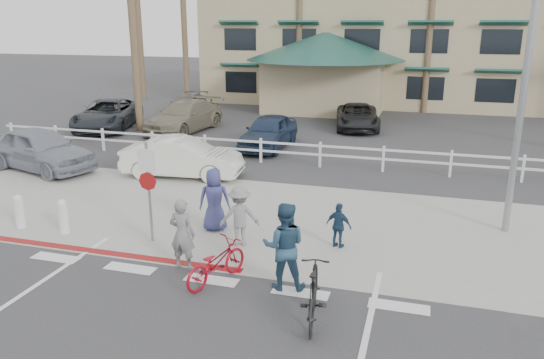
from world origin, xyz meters
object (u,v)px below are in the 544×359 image
(bike_red, at_px, (216,263))
(bike_black, at_px, (314,293))
(sign_post, at_px, (149,187))
(car_red_compact, at_px, (41,149))
(car_white_sedan, at_px, (182,158))

(bike_red, relative_size, bike_black, 0.93)
(sign_post, height_order, bike_black, sign_post)
(bike_red, xyz_separation_m, car_red_compact, (-9.81, 6.61, 0.35))
(bike_red, bearing_deg, car_white_sedan, -37.78)
(car_red_compact, bearing_deg, bike_red, -107.37)
(bike_red, bearing_deg, sign_post, -12.01)
(car_white_sedan, bearing_deg, car_red_compact, 90.48)
(bike_black, height_order, car_white_sedan, car_white_sedan)
(sign_post, height_order, bike_red, sign_post)
(car_white_sedan, distance_m, car_red_compact, 5.59)
(sign_post, relative_size, bike_black, 1.55)
(bike_black, xyz_separation_m, car_white_sedan, (-6.59, 8.16, 0.15))
(car_red_compact, bearing_deg, sign_post, -107.43)
(bike_red, distance_m, bike_black, 2.51)
(bike_black, xyz_separation_m, car_red_compact, (-12.15, 7.52, 0.24))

